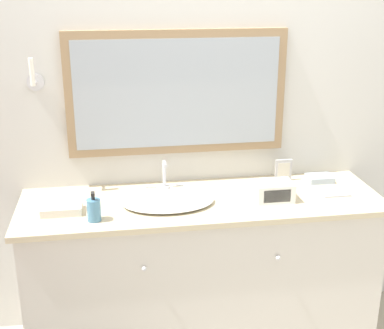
{
  "coord_description": "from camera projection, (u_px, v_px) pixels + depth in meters",
  "views": [
    {
      "loc": [
        -0.46,
        -2.27,
        2.01
      ],
      "look_at": [
        -0.06,
        0.31,
        1.09
      ],
      "focal_mm": 50.0,
      "sensor_mm": 36.0,
      "label": 1
    }
  ],
  "objects": [
    {
      "name": "picture_frame",
      "position": [
        283.0,
        170.0,
        3.08
      ],
      "size": [
        0.1,
        0.01,
        0.13
      ],
      "color": "#B2B2B7",
      "rests_on": "vanity_counter"
    },
    {
      "name": "wall_back",
      "position": [
        192.0,
        113.0,
        3.01
      ],
      "size": [
        8.0,
        0.18,
        2.55
      ],
      "color": "silver",
      "rests_on": "ground_plane"
    },
    {
      "name": "appliance_box",
      "position": [
        273.0,
        191.0,
        2.81
      ],
      "size": [
        0.2,
        0.14,
        0.1
      ],
      "color": "white",
      "rests_on": "vanity_counter"
    },
    {
      "name": "hand_towel_far_corner",
      "position": [
        320.0,
        178.0,
        3.08
      ],
      "size": [
        0.14,
        0.11,
        0.03
      ],
      "color": "#A8B7C6",
      "rests_on": "vanity_counter"
    },
    {
      "name": "vanity_counter",
      "position": [
        202.0,
        272.0,
        2.98
      ],
      "size": [
        1.92,
        0.6,
        0.89
      ],
      "color": "beige",
      "rests_on": "ground_plane"
    },
    {
      "name": "sink_basin",
      "position": [
        168.0,
        200.0,
        2.78
      ],
      "size": [
        0.48,
        0.37,
        0.18
      ],
      "color": "white",
      "rests_on": "vanity_counter"
    },
    {
      "name": "hand_towel_near_sink",
      "position": [
        62.0,
        209.0,
        2.67
      ],
      "size": [
        0.2,
        0.13,
        0.04
      ],
      "color": "silver",
      "rests_on": "vanity_counter"
    },
    {
      "name": "soap_bottle",
      "position": [
        94.0,
        210.0,
        2.57
      ],
      "size": [
        0.07,
        0.07,
        0.15
      ],
      "color": "teal",
      "rests_on": "vanity_counter"
    },
    {
      "name": "metal_tray",
      "position": [
        334.0,
        193.0,
        2.91
      ],
      "size": [
        0.15,
        0.1,
        0.01
      ],
      "color": "silver",
      "rests_on": "vanity_counter"
    }
  ]
}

